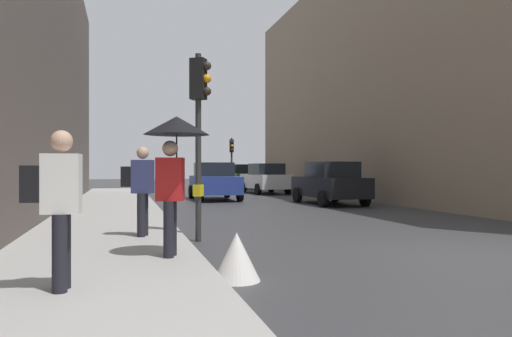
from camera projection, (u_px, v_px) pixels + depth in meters
ground_plane at (469, 254)px, 8.47m from camera, size 120.00×120.00×0.00m
sidewalk_kerb at (108, 223)px, 12.59m from camera, size 3.14×40.00×0.16m
building_facade_right at (462, 80)px, 24.38m from camera, size 12.00×29.70×11.94m
traffic_light_near_right at (199, 112)px, 9.90m from camera, size 0.44×0.37×3.86m
traffic_light_far_median at (232, 154)px, 31.56m from camera, size 0.25×0.43×3.47m
car_blue_van at (214, 181)px, 22.84m from camera, size 2.05×4.22×1.76m
car_dark_suv at (330, 183)px, 20.01m from camera, size 2.09×4.24×1.76m
car_green_estate at (236, 176)px, 35.33m from camera, size 2.22×4.30×1.76m
car_white_compact at (265, 179)px, 28.36m from camera, size 2.22×4.30×1.76m
pedestrian_with_umbrella at (175, 146)px, 7.35m from camera, size 1.00×1.00×2.14m
pedestrian_with_grey_backpack at (140, 186)px, 9.55m from camera, size 0.66×0.45×1.77m
pedestrian_with_black_backpack at (57, 200)px, 5.32m from camera, size 0.62×0.36×1.77m
warning_sign_triangle at (237, 257)px, 6.46m from camera, size 0.64×0.64×0.65m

